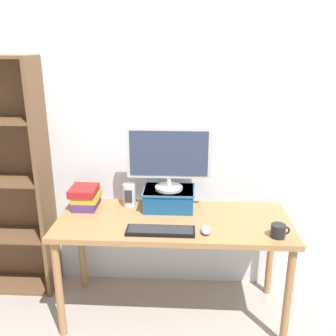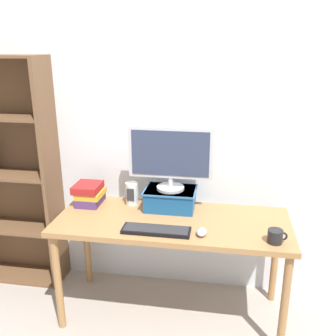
{
  "view_description": "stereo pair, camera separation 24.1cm",
  "coord_description": "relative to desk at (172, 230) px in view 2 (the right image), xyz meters",
  "views": [
    {
      "loc": [
        0.09,
        -2.24,
        1.84
      ],
      "look_at": [
        -0.04,
        0.07,
        1.07
      ],
      "focal_mm": 40.0,
      "sensor_mm": 36.0,
      "label": 1
    },
    {
      "loc": [
        0.33,
        -2.22,
        1.84
      ],
      "look_at": [
        -0.04,
        0.07,
        1.07
      ],
      "focal_mm": 40.0,
      "sensor_mm": 36.0,
      "label": 2
    }
  ],
  "objects": [
    {
      "name": "keyboard",
      "position": [
        -0.07,
        -0.19,
        0.09
      ],
      "size": [
        0.42,
        0.13,
        0.02
      ],
      "color": "black",
      "rests_on": "desk"
    },
    {
      "name": "desk",
      "position": [
        0.0,
        0.0,
        0.0
      ],
      "size": [
        1.54,
        0.62,
        0.74
      ],
      "color": "#9E7042",
      "rests_on": "ground_plane"
    },
    {
      "name": "ground_plane",
      "position": [
        0.0,
        0.0,
        -0.66
      ],
      "size": [
        12.0,
        12.0,
        0.0
      ],
      "primitive_type": "plane",
      "color": "#9E9389"
    },
    {
      "name": "coffee_mug",
      "position": [
        0.64,
        -0.21,
        0.12
      ],
      "size": [
        0.12,
        0.09,
        0.08
      ],
      "color": "black",
      "rests_on": "desk"
    },
    {
      "name": "book_stack",
      "position": [
        -0.63,
        0.16,
        0.16
      ],
      "size": [
        0.19,
        0.22,
        0.15
      ],
      "color": "#4C336B",
      "rests_on": "desk"
    },
    {
      "name": "computer_monitor",
      "position": [
        -0.04,
        0.17,
        0.46
      ],
      "size": [
        0.57,
        0.19,
        0.44
      ],
      "color": "#B7B7BA",
      "rests_on": "riser_box"
    },
    {
      "name": "bookshelf_unit",
      "position": [
        -1.37,
        0.28,
        0.24
      ],
      "size": [
        0.81,
        0.28,
        1.77
      ],
      "color": "brown",
      "rests_on": "ground_plane"
    },
    {
      "name": "riser_box",
      "position": [
        -0.04,
        0.18,
        0.16
      ],
      "size": [
        0.36,
        0.26,
        0.14
      ],
      "color": "#195189",
      "rests_on": "desk"
    },
    {
      "name": "computer_mouse",
      "position": [
        0.21,
        -0.18,
        0.1
      ],
      "size": [
        0.06,
        0.1,
        0.04
      ],
      "color": "#99999E",
      "rests_on": "desk"
    },
    {
      "name": "back_wall",
      "position": [
        0.0,
        0.43,
        0.64
      ],
      "size": [
        7.0,
        0.08,
        2.6
      ],
      "color": "silver",
      "rests_on": "ground_plane"
    },
    {
      "name": "desk_speaker",
      "position": [
        -0.32,
        0.2,
        0.16
      ],
      "size": [
        0.09,
        0.09,
        0.16
      ],
      "color": "silver",
      "rests_on": "desk"
    }
  ]
}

